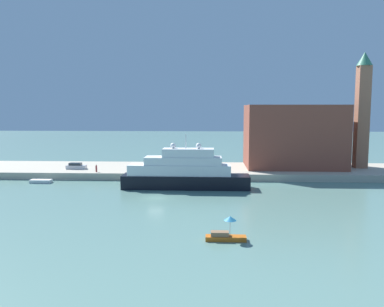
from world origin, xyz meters
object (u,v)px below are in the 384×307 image
Objects in this scene: work_barge at (41,181)px; bell_tower at (362,107)px; small_motorboat at (225,233)px; parked_car at (76,166)px; mooring_bollard at (172,171)px; harbor_building at (293,136)px; large_yacht at (184,173)px; person_figure at (96,169)px.

work_barge is 71.61m from bell_tower.
small_motorboat is 53.24m from parked_car.
harbor_building is at bearing 21.22° from mooring_bollard.
large_yacht is 28.30m from parked_car.
bell_tower is at bearing 12.99° from mooring_bollard.
large_yacht is 1.10× the size of harbor_building.
mooring_bollard is (26.33, 4.49, 1.49)m from work_barge.
parked_car is 6.97m from person_figure.
large_yacht is 31.17m from harbor_building.
bell_tower is 60.74m from person_figure.
bell_tower is at bearing 11.73° from work_barge.
small_motorboat reaches higher than work_barge.
person_figure is at bearing 124.11° from small_motorboat.
small_motorboat is 39.31m from mooring_bollard.
small_motorboat is at bearing -53.15° from parked_car.
person_figure is at bearing 177.92° from mooring_bollard.
large_yacht is at bearing -24.90° from person_figure.
bell_tower is at bearing 4.63° from parked_car.
mooring_bollard is (-27.12, -10.53, -6.84)m from harbor_building.
mooring_bollard is (22.12, -4.54, -0.28)m from parked_car.
parked_car is (-64.34, -5.21, -13.27)m from bell_tower.
person_figure reaches higher than small_motorboat.
person_figure reaches higher than parked_car.
parked_car is 2.74× the size of person_figure.
harbor_building reaches higher than large_yacht.
bell_tower is at bearing 8.87° from person_figure.
small_motorboat is 1.06× the size of parked_car.
harbor_building is 45.08m from person_figure.
harbor_building is at bearing 38.18° from large_yacht.
bell_tower reaches higher than mooring_bollard.
bell_tower is (39.19, 18.16, 12.39)m from large_yacht.
parked_car is (-49.24, -6.00, -6.56)m from harbor_building.
harbor_building reaches higher than small_motorboat.
work_barge is at bearing -152.97° from person_figure.
harbor_building reaches higher than work_barge.
large_yacht is at bearing -27.24° from parked_car.
harbor_building reaches higher than person_figure.
person_figure is at bearing -167.13° from harbor_building.
small_motorboat is 49.32m from work_barge.
harbor_building reaches higher than parked_car.
work_barge is 26.75m from mooring_bollard.
work_barge is at bearing 172.39° from large_yacht.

